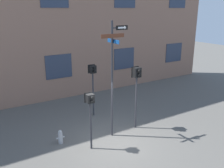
{
  "coord_description": "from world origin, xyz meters",
  "views": [
    {
      "loc": [
        -4.97,
        -7.88,
        5.47
      ],
      "look_at": [
        0.29,
        0.71,
        2.41
      ],
      "focal_mm": 40.0,
      "sensor_mm": 36.0,
      "label": 1
    }
  ],
  "objects_px": {
    "pedestrian_signal_right": "(137,80)",
    "fire_hydrant": "(60,137)",
    "pedestrian_signal_left": "(90,106)",
    "street_sign_pole": "(113,71)",
    "pedestrian_signal_across": "(93,76)"
  },
  "relations": [
    {
      "from": "pedestrian_signal_left",
      "to": "street_sign_pole",
      "type": "bearing_deg",
      "value": 20.59
    },
    {
      "from": "street_sign_pole",
      "to": "pedestrian_signal_left",
      "type": "distance_m",
      "value": 1.82
    },
    {
      "from": "street_sign_pole",
      "to": "fire_hydrant",
      "type": "distance_m",
      "value": 3.53
    },
    {
      "from": "pedestrian_signal_right",
      "to": "pedestrian_signal_across",
      "type": "height_order",
      "value": "pedestrian_signal_right"
    },
    {
      "from": "pedestrian_signal_right",
      "to": "fire_hydrant",
      "type": "height_order",
      "value": "pedestrian_signal_right"
    },
    {
      "from": "street_sign_pole",
      "to": "fire_hydrant",
      "type": "height_order",
      "value": "street_sign_pole"
    },
    {
      "from": "pedestrian_signal_left",
      "to": "pedestrian_signal_right",
      "type": "height_order",
      "value": "pedestrian_signal_right"
    },
    {
      "from": "pedestrian_signal_across",
      "to": "fire_hydrant",
      "type": "relative_size",
      "value": 4.44
    },
    {
      "from": "fire_hydrant",
      "to": "pedestrian_signal_right",
      "type": "bearing_deg",
      "value": -7.41
    },
    {
      "from": "street_sign_pole",
      "to": "pedestrian_signal_across",
      "type": "relative_size",
      "value": 1.83
    },
    {
      "from": "pedestrian_signal_across",
      "to": "fire_hydrant",
      "type": "bearing_deg",
      "value": -143.62
    },
    {
      "from": "pedestrian_signal_left",
      "to": "pedestrian_signal_right",
      "type": "xyz_separation_m",
      "value": [
        2.64,
        0.57,
        0.52
      ]
    },
    {
      "from": "street_sign_pole",
      "to": "pedestrian_signal_right",
      "type": "height_order",
      "value": "street_sign_pole"
    },
    {
      "from": "pedestrian_signal_left",
      "to": "fire_hydrant",
      "type": "relative_size",
      "value": 3.84
    },
    {
      "from": "pedestrian_signal_left",
      "to": "fire_hydrant",
      "type": "bearing_deg",
      "value": 131.84
    }
  ]
}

